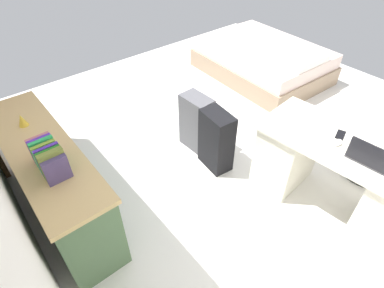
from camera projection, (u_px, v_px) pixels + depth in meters
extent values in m
plane|color=silver|center=(239.00, 143.00, 3.72)|extent=(5.76, 5.76, 0.00)
cube|color=silver|center=(348.00, 147.00, 2.54)|extent=(1.49, 0.79, 0.04)
cube|color=beige|center=(287.00, 152.00, 3.06)|extent=(0.45, 0.63, 0.72)
cylinder|color=black|center=(365.00, 170.00, 3.35)|extent=(0.52, 0.52, 0.04)
cylinder|color=black|center=(372.00, 157.00, 3.22)|extent=(0.06, 0.06, 0.42)
cube|color=beige|center=(382.00, 139.00, 3.06)|extent=(0.52, 0.52, 0.08)
cube|color=#4C6B47|center=(54.00, 181.00, 2.74)|extent=(1.76, 0.44, 0.76)
cube|color=tan|center=(39.00, 148.00, 2.48)|extent=(1.80, 0.48, 0.04)
cube|color=#415B3C|center=(101.00, 208.00, 2.72)|extent=(0.67, 0.01, 0.26)
cube|color=#415B3C|center=(66.00, 160.00, 3.19)|extent=(0.67, 0.01, 0.26)
cube|color=gray|center=(261.00, 66.00, 4.94)|extent=(1.96, 1.48, 0.28)
cube|color=beige|center=(263.00, 52.00, 4.78)|extent=(1.89, 1.42, 0.20)
cube|color=white|center=(301.00, 58.00, 4.28)|extent=(0.51, 0.70, 0.10)
cube|color=black|center=(216.00, 141.00, 3.23)|extent=(0.38, 0.26, 0.67)
cube|color=#4C4C51|center=(196.00, 123.00, 3.48)|extent=(0.37, 0.23, 0.66)
cube|color=#333338|center=(370.00, 158.00, 2.40)|extent=(0.33, 0.25, 0.02)
cube|color=black|center=(369.00, 155.00, 2.27)|extent=(0.31, 0.04, 0.19)
ellipsoid|color=white|center=(338.00, 142.00, 2.53)|extent=(0.07, 0.11, 0.03)
cube|color=black|center=(340.00, 135.00, 2.63)|extent=(0.11, 0.15, 0.01)
cube|color=#473B66|center=(57.00, 170.00, 2.12)|extent=(0.04, 0.17, 0.20)
cube|color=olive|center=(54.00, 165.00, 2.13)|extent=(0.04, 0.17, 0.24)
cube|color=#1F681C|center=(52.00, 163.00, 2.16)|extent=(0.04, 0.17, 0.23)
cube|color=#48299F|center=(50.00, 159.00, 2.18)|extent=(0.03, 0.17, 0.23)
cube|color=#29A861|center=(49.00, 158.00, 2.21)|extent=(0.04, 0.17, 0.19)
cube|color=olive|center=(47.00, 155.00, 2.24)|extent=(0.03, 0.17, 0.20)
cube|color=green|center=(45.00, 151.00, 2.25)|extent=(0.03, 0.17, 0.22)
cube|color=#5129A7|center=(43.00, 149.00, 2.28)|extent=(0.03, 0.17, 0.21)
cube|color=#B25F68|center=(41.00, 147.00, 2.31)|extent=(0.03, 0.17, 0.20)
cone|color=gold|center=(22.00, 120.00, 2.63)|extent=(0.08, 0.08, 0.11)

